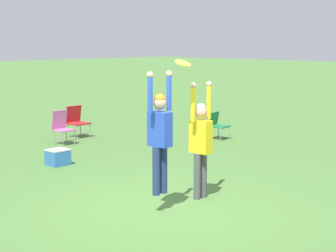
# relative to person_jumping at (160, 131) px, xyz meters

# --- Properties ---
(ground_plane) EXTENTS (120.00, 120.00, 0.00)m
(ground_plane) POSITION_rel_person_jumping_xyz_m (0.25, 0.08, -1.32)
(ground_plane) COLOR #4C7A38
(person_jumping) EXTENTS (0.52, 0.38, 1.96)m
(person_jumping) POSITION_rel_person_jumping_xyz_m (0.00, 0.00, 0.00)
(person_jumping) COLOR navy
(person_jumping) RESTS_ON ground_plane
(person_defending) EXTENTS (0.52, 0.38, 2.03)m
(person_defending) POSITION_rel_person_jumping_xyz_m (1.04, 0.04, -0.25)
(person_defending) COLOR #4C4C51
(person_defending) RESTS_ON ground_plane
(frisbee) EXTENTS (0.26, 0.25, 0.11)m
(frisbee) POSITION_rel_person_jumping_xyz_m (0.50, -0.03, 1.04)
(frisbee) COLOR yellow
(camping_chair_1) EXTENTS (0.46, 0.50, 0.90)m
(camping_chair_1) POSITION_rel_person_jumping_xyz_m (2.40, 6.03, -0.81)
(camping_chair_1) COLOR gray
(camping_chair_1) RESTS_ON ground_plane
(camping_chair_2) EXTENTS (0.53, 0.56, 0.75)m
(camping_chair_2) POSITION_rel_person_jumping_xyz_m (5.85, 3.58, -0.88)
(camping_chair_2) COLOR gray
(camping_chair_2) RESTS_ON ground_plane
(camping_chair_3) EXTENTS (0.54, 0.58, 0.88)m
(camping_chair_3) POSITION_rel_person_jumping_xyz_m (3.33, 6.65, -0.82)
(camping_chair_3) COLOR gray
(camping_chair_3) RESTS_ON ground_plane
(cooler_box) EXTENTS (0.45, 0.41, 0.35)m
(cooler_box) POSITION_rel_person_jumping_xyz_m (0.85, 4.01, -1.14)
(cooler_box) COLOR #336BB7
(cooler_box) RESTS_ON ground_plane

